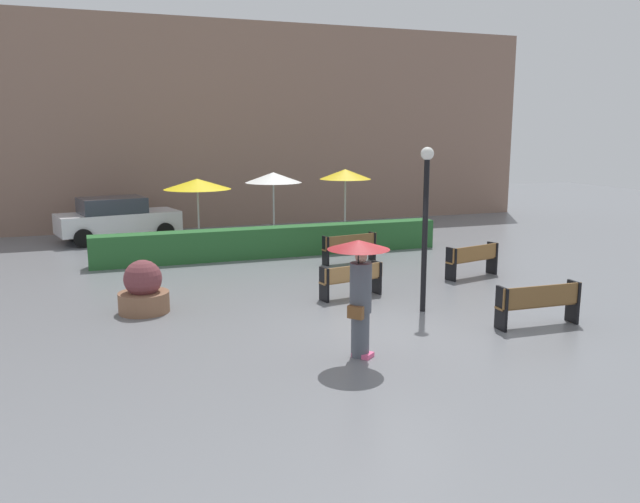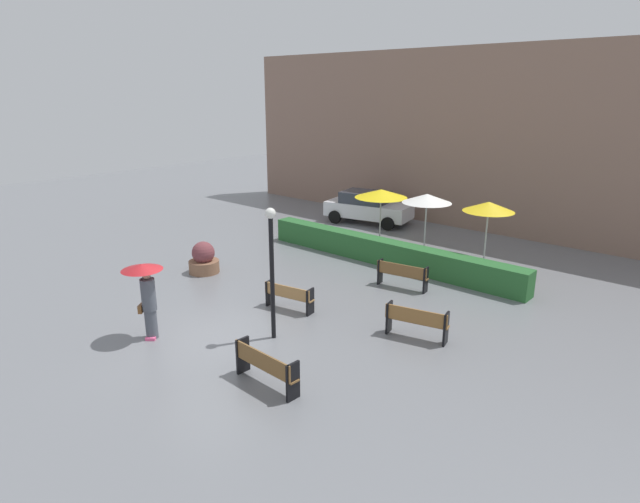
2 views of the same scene
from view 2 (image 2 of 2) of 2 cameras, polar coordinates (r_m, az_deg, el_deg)
The scene contains 14 objects.
ground_plane at distance 14.83m, azimuth -12.22°, elevation -8.96°, with size 60.00×60.00×0.00m, color slate.
bench_mid_center at distance 16.02m, azimuth -3.38°, elevation -4.72°, with size 1.63×0.64×0.80m.
bench_back_row at distance 17.90m, azimuth 8.82°, elevation -2.36°, with size 1.79×0.60×0.86m.
bench_far_right at distance 14.41m, azimuth 10.35°, elevation -7.31°, with size 1.72×0.73×0.88m.
bench_near_right at distance 12.13m, azimuth -5.93°, elevation -12.09°, with size 1.83×0.43×0.88m.
pedestrian_with_umbrella at distance 14.64m, azimuth -18.23°, elevation -3.85°, with size 1.07×1.07×2.09m.
planter_pot at distance 19.69m, azimuth -12.41°, elevation -0.85°, with size 1.09×1.09×1.16m.
lamp_post at distance 13.69m, azimuth -5.23°, elevation -0.84°, with size 0.28×0.28×3.57m.
patio_umbrella_yellow at distance 22.85m, azimuth 6.59°, elevation 6.22°, with size 2.25×2.25×2.34m.
patio_umbrella_white at distance 21.10m, azimuth 11.44°, elevation 5.61°, with size 1.93×1.93×2.53m.
patio_umbrella_yellow_far at distance 19.83m, azimuth 17.71°, elevation 4.60°, with size 1.82×1.82×2.59m.
hedge_strip at distance 20.31m, azimuth 7.12°, elevation -0.10°, with size 11.06×0.70×0.93m, color #28602D.
building_facade at distance 26.20m, azimuth 16.99°, elevation 11.37°, with size 28.00×1.20×8.30m, color #846656.
parked_car at distance 26.57m, azimuth 5.15°, elevation 4.82°, with size 4.47×2.64×1.57m.
Camera 2 is at (10.95, -7.69, 6.40)m, focal length 29.73 mm.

